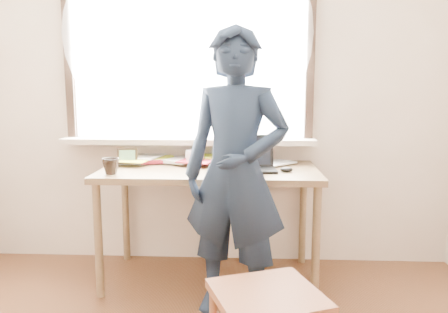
{
  "coord_description": "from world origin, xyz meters",
  "views": [
    {
      "loc": [
        0.22,
        -1.25,
        1.31
      ],
      "look_at": [
        0.11,
        0.95,
        0.97
      ],
      "focal_mm": 35.0,
      "sensor_mm": 36.0,
      "label": 1
    }
  ],
  "objects_px": {
    "desk": "(210,180)",
    "mug_dark": "(111,166)",
    "laptop": "(250,162)",
    "mug_white": "(195,158)",
    "work_chair": "(267,307)",
    "person": "(236,174)"
  },
  "relations": [
    {
      "from": "desk",
      "to": "work_chair",
      "type": "distance_m",
      "value": 1.21
    },
    {
      "from": "desk",
      "to": "mug_dark",
      "type": "height_order",
      "value": "mug_dark"
    },
    {
      "from": "work_chair",
      "to": "person",
      "type": "distance_m",
      "value": 0.82
    },
    {
      "from": "desk",
      "to": "laptop",
      "type": "relative_size",
      "value": 4.14
    },
    {
      "from": "mug_white",
      "to": "work_chair",
      "type": "distance_m",
      "value": 1.41
    },
    {
      "from": "mug_white",
      "to": "mug_dark",
      "type": "height_order",
      "value": "mug_white"
    },
    {
      "from": "laptop",
      "to": "mug_white",
      "type": "relative_size",
      "value": 2.64
    },
    {
      "from": "mug_dark",
      "to": "person",
      "type": "relative_size",
      "value": 0.07
    },
    {
      "from": "mug_dark",
      "to": "work_chair",
      "type": "height_order",
      "value": "mug_dark"
    },
    {
      "from": "desk",
      "to": "mug_dark",
      "type": "xyz_separation_m",
      "value": [
        -0.6,
        -0.23,
        0.13
      ]
    },
    {
      "from": "laptop",
      "to": "person",
      "type": "bearing_deg",
      "value": -101.31
    },
    {
      "from": "desk",
      "to": "laptop",
      "type": "height_order",
      "value": "laptop"
    },
    {
      "from": "mug_dark",
      "to": "work_chair",
      "type": "xyz_separation_m",
      "value": [
        0.94,
        -0.89,
        -0.45
      ]
    },
    {
      "from": "desk",
      "to": "person",
      "type": "relative_size",
      "value": 0.88
    },
    {
      "from": "laptop",
      "to": "mug_white",
      "type": "height_order",
      "value": "laptop"
    },
    {
      "from": "mug_white",
      "to": "desk",
      "type": "bearing_deg",
      "value": -49.17
    },
    {
      "from": "mug_dark",
      "to": "person",
      "type": "xyz_separation_m",
      "value": [
        0.79,
        -0.22,
        0.0
      ]
    },
    {
      "from": "desk",
      "to": "person",
      "type": "xyz_separation_m",
      "value": [
        0.19,
        -0.45,
        0.13
      ]
    },
    {
      "from": "desk",
      "to": "laptop",
      "type": "distance_m",
      "value": 0.3
    },
    {
      "from": "person",
      "to": "mug_white",
      "type": "bearing_deg",
      "value": 131.97
    },
    {
      "from": "work_chair",
      "to": "mug_white",
      "type": "bearing_deg",
      "value": 109.97
    },
    {
      "from": "desk",
      "to": "mug_dark",
      "type": "relative_size",
      "value": 13.46
    }
  ]
}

